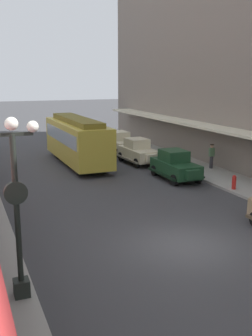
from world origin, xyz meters
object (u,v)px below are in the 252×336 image
parked_car_0 (175,165)px  parked_car_3 (138,151)px  parked_car_4 (120,142)px  lamp_post_with_clock (16,202)px  streetcar (77,139)px  pedestrian_2 (212,156)px  fire_hydrant (234,182)px

parked_car_0 → parked_car_3: same height
parked_car_3 → parked_car_4: size_ratio=1.00×
lamp_post_with_clock → streetcar: bearing=69.3°
parked_car_0 → lamp_post_with_clock: size_ratio=0.83×
parked_car_0 → lamp_post_with_clock: (-11.10, -10.79, 2.04)m
parked_car_0 → pedestrian_2: 3.74m
parked_car_0 → streetcar: 8.12m
pedestrian_2 → streetcar: bearing=145.7°
streetcar → lamp_post_with_clock: (-6.61, -17.49, 1.08)m
parked_car_0 → parked_car_4: bearing=89.9°
pedestrian_2 → parked_car_0: bearing=-161.0°
parked_car_4 → streetcar: bearing=-147.3°
parked_car_4 → streetcar: 5.44m
parked_car_4 → streetcar: size_ratio=0.45×
parked_car_4 → pedestrian_2: bearing=-67.2°
lamp_post_with_clock → pedestrian_2: lamp_post_with_clock is taller
lamp_post_with_clock → parked_car_4: bearing=61.4°
parked_car_0 → parked_car_3: bearing=91.9°
parked_car_3 → parked_car_4: bearing=87.4°
parked_car_4 → fire_hydrant: parked_car_4 is taller
streetcar → lamp_post_with_clock: bearing=-110.7°
streetcar → lamp_post_with_clock: lamp_post_with_clock is taller
parked_car_0 → lamp_post_with_clock: 15.61m
parked_car_0 → fire_hydrant: bearing=-66.5°
parked_car_4 → lamp_post_with_clock: 23.30m
pedestrian_2 → parked_car_4: bearing=112.8°
parked_car_0 → pedestrian_2: (3.54, 1.22, 0.07)m
pedestrian_2 → lamp_post_with_clock: bearing=-140.6°
parked_car_0 → parked_car_4: 9.59m
parked_car_3 → parked_car_4: 4.27m
fire_hydrant → pedestrian_2: (1.89, 5.01, 0.45)m
parked_car_0 → streetcar: (-4.49, 6.70, 0.96)m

